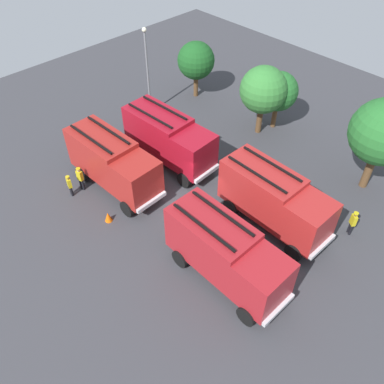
# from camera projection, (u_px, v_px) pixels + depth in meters

# --- Properties ---
(ground_plane) EXTENTS (51.02, 51.02, 0.00)m
(ground_plane) POSITION_uv_depth(u_px,v_px,m) (192.00, 207.00, 26.32)
(ground_plane) COLOR #38383D
(fire_truck_0) EXTENTS (7.28, 2.97, 3.88)m
(fire_truck_0) POSITION_uv_depth(u_px,v_px,m) (113.00, 162.00, 26.34)
(fire_truck_0) COLOR maroon
(fire_truck_0) RESTS_ON ground
(fire_truck_1) EXTENTS (7.22, 2.80, 3.88)m
(fire_truck_1) POSITION_uv_depth(u_px,v_px,m) (226.00, 252.00, 20.98)
(fire_truck_1) COLOR maroon
(fire_truck_1) RESTS_ON ground
(fire_truck_2) EXTENTS (7.31, 3.03, 3.88)m
(fire_truck_2) POSITION_uv_depth(u_px,v_px,m) (169.00, 137.00, 28.29)
(fire_truck_2) COLOR maroon
(fire_truck_2) RESTS_ON ground
(fire_truck_3) EXTENTS (7.25, 2.87, 3.88)m
(fire_truck_3) POSITION_uv_depth(u_px,v_px,m) (274.00, 199.00, 23.86)
(fire_truck_3) COLOR #A82322
(fire_truck_3) RESTS_ON ground
(firefighter_0) EXTENTS (0.47, 0.34, 1.63)m
(firefighter_0) POSITION_uv_depth(u_px,v_px,m) (70.00, 185.00, 26.58)
(firefighter_0) COLOR black
(firefighter_0) RESTS_ON ground
(firefighter_1) EXTENTS (0.46, 0.31, 1.84)m
(firefighter_1) POSITION_uv_depth(u_px,v_px,m) (80.00, 177.00, 26.89)
(firefighter_1) COLOR black
(firefighter_1) RESTS_ON ground
(firefighter_2) EXTENTS (0.48, 0.45, 1.79)m
(firefighter_2) POSITION_uv_depth(u_px,v_px,m) (353.00, 222.00, 24.05)
(firefighter_2) COLOR black
(firefighter_2) RESTS_ON ground
(tree_0) EXTENTS (3.20, 3.20, 4.96)m
(tree_0) POSITION_uv_depth(u_px,v_px,m) (196.00, 61.00, 34.31)
(tree_0) COLOR brown
(tree_0) RESTS_ON ground
(tree_1) EXTENTS (3.57, 3.57, 5.53)m
(tree_1) POSITION_uv_depth(u_px,v_px,m) (263.00, 90.00, 29.97)
(tree_1) COLOR brown
(tree_1) RESTS_ON ground
(tree_2) EXTENTS (3.05, 3.05, 4.73)m
(tree_2) POSITION_uv_depth(u_px,v_px,m) (278.00, 92.00, 30.87)
(tree_2) COLOR brown
(tree_2) RESTS_ON ground
(tree_3) EXTENTS (4.25, 4.25, 6.59)m
(tree_3) POSITION_uv_depth(u_px,v_px,m) (383.00, 132.00, 24.82)
(tree_3) COLOR brown
(tree_3) RESTS_ON ground
(traffic_cone_0) EXTENTS (0.46, 0.46, 0.66)m
(traffic_cone_0) POSITION_uv_depth(u_px,v_px,m) (329.00, 215.00, 25.41)
(traffic_cone_0) COLOR #F2600C
(traffic_cone_0) RESTS_ON ground
(traffic_cone_1) EXTENTS (0.48, 0.48, 0.69)m
(traffic_cone_1) POSITION_uv_depth(u_px,v_px,m) (108.00, 217.00, 25.25)
(traffic_cone_1) COLOR #F2600C
(traffic_cone_1) RESTS_ON ground
(lamppost) EXTENTS (0.36, 0.36, 7.27)m
(lamppost) POSITION_uv_depth(u_px,v_px,m) (147.00, 66.00, 31.68)
(lamppost) COLOR slate
(lamppost) RESTS_ON ground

